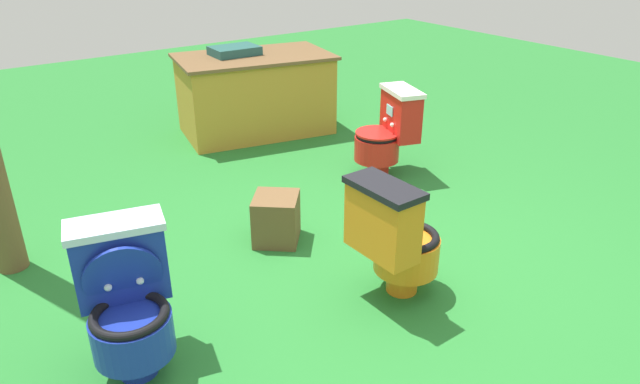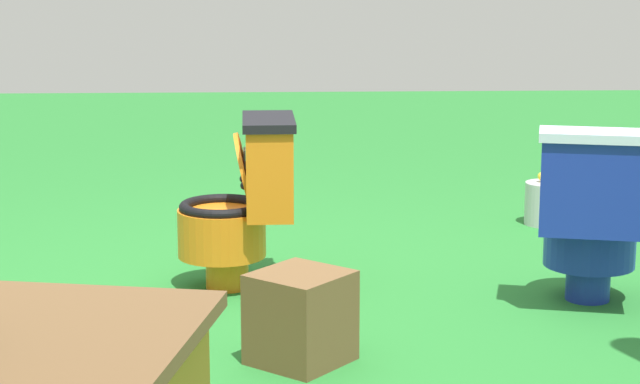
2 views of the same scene
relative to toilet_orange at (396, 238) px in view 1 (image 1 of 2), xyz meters
name	(u,v)px [view 1 (image 1 of 2)]	position (x,y,z in m)	size (l,w,h in m)	color
ground	(358,271)	(-0.01, 0.30, -0.37)	(14.00, 14.00, 0.00)	#26752D
toilet_orange	(396,238)	(0.00, 0.00, 0.00)	(0.50, 0.44, 0.73)	orange
toilet_red	(388,132)	(1.12, 1.33, 0.00)	(0.59, 0.53, 0.73)	red
toilet_blue	(127,299)	(-1.39, 0.30, 0.00)	(0.51, 0.57, 0.73)	#192D9E
vendor_table	(255,93)	(0.77, 2.90, 0.02)	(1.60, 1.13, 0.85)	#B7842D
small_crate	(276,219)	(-0.21, 0.92, -0.21)	(0.29, 0.30, 0.32)	brown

